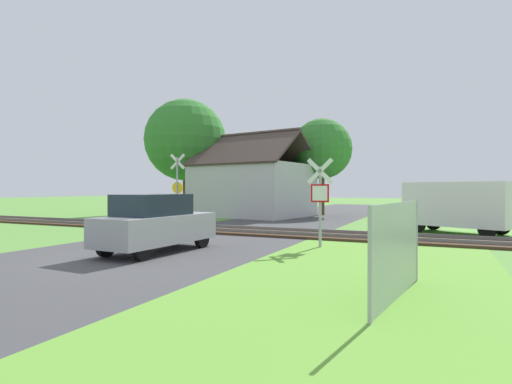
{
  "coord_description": "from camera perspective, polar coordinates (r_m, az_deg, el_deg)",
  "views": [
    {
      "loc": [
        8.25,
        -8.7,
        1.94
      ],
      "look_at": [
        0.5,
        8.28,
        1.8
      ],
      "focal_mm": 28.0,
      "sensor_mm": 36.0,
      "label": 1
    }
  ],
  "objects": [
    {
      "name": "house",
      "position": [
        28.69,
        -0.51,
        0.59
      ],
      "size": [
        8.66,
        7.61,
        6.04
      ],
      "rotation": [
        0.0,
        0.0,
        -0.16
      ],
      "color": "#B7B7BC",
      "rests_on": "ground"
    },
    {
      "name": "grass_verge",
      "position": [
        7.13,
        11.72,
        -15.32
      ],
      "size": [
        6.0,
        20.0,
        0.01
      ],
      "primitive_type": "cube",
      "color": "#64A237",
      "rests_on": "ground"
    },
    {
      "name": "rail_track",
      "position": [
        18.08,
        -2.77,
        -5.55
      ],
      "size": [
        60.0,
        2.6,
        0.22
      ],
      "color": "#422D1E",
      "rests_on": "ground"
    },
    {
      "name": "mail_truck",
      "position": [
        19.5,
        26.42,
        -1.68
      ],
      "size": [
        5.23,
        3.69,
        2.24
      ],
      "rotation": [
        0.0,
        0.0,
        1.15
      ],
      "color": "white",
      "rests_on": "ground"
    },
    {
      "name": "stop_sign_near",
      "position": [
        13.46,
        9.14,
        -0.64
      ],
      "size": [
        0.87,
        0.19,
        2.97
      ],
      "rotation": [
        0.0,
        0.0,
        3.28
      ],
      "color": "#9E9EA5",
      "rests_on": "ground"
    },
    {
      "name": "road_asphalt",
      "position": [
        13.65,
        -13.09,
        -7.74
      ],
      "size": [
        7.46,
        80.0,
        0.01
      ],
      "primitive_type": "cube",
      "color": "#424244",
      "rests_on": "ground"
    },
    {
      "name": "fence_panel",
      "position": [
        7.55,
        19.55,
        -7.88
      ],
      "size": [
        0.53,
        3.23,
        1.7
      ],
      "rotation": [
        0.0,
        0.0,
        1.42
      ],
      "color": "#9E9EA5",
      "rests_on": "ground"
    },
    {
      "name": "tree_left",
      "position": [
        32.04,
        -10.05,
        7.29
      ],
      "size": [
        6.36,
        6.36,
        8.96
      ],
      "color": "#513823",
      "rests_on": "ground"
    },
    {
      "name": "parked_car",
      "position": [
        12.61,
        -14.08,
        -4.34
      ],
      "size": [
        1.86,
        4.08,
        1.78
      ],
      "rotation": [
        0.0,
        0.0,
        -0.05
      ],
      "color": "#99999E",
      "rests_on": "ground"
    },
    {
      "name": "tree_center",
      "position": [
        30.31,
        9.38,
        6.07
      ],
      "size": [
        4.49,
        4.49,
        7.19
      ],
      "color": "#513823",
      "rests_on": "ground"
    },
    {
      "name": "ground_plane",
      "position": [
        12.14,
        -18.93,
        -8.78
      ],
      "size": [
        160.0,
        160.0,
        0.0
      ],
      "primitive_type": "plane",
      "color": "#5B933D"
    },
    {
      "name": "crossing_sign_far",
      "position": [
        22.52,
        -11.18,
        1.03
      ],
      "size": [
        0.86,
        0.21,
        3.89
      ],
      "rotation": [
        0.0,
        0.0,
        0.2
      ],
      "color": "#9E9EA5",
      "rests_on": "ground"
    }
  ]
}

